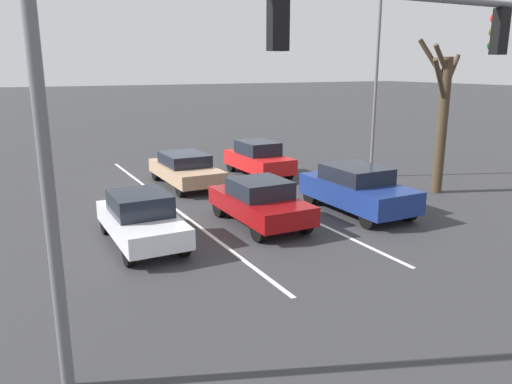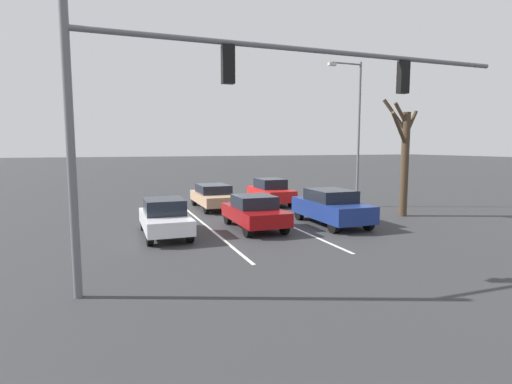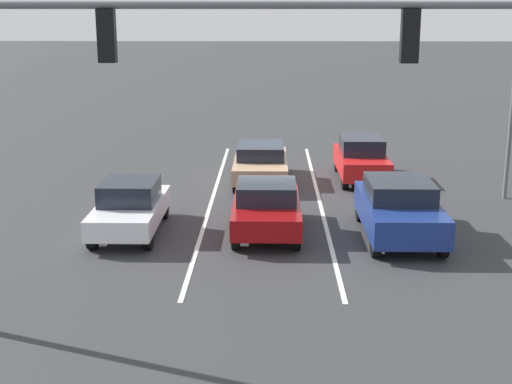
% 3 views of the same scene
% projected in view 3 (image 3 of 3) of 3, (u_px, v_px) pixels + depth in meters
% --- Properties ---
extents(ground_plane, '(240.00, 240.00, 0.00)m').
position_uv_depth(ground_plane, '(266.00, 180.00, 26.28)').
color(ground_plane, '#333335').
extents(lane_stripe_left_divider, '(0.12, 17.45, 0.01)m').
position_uv_depth(lane_stripe_left_divider, '(319.00, 199.00, 23.61)').
color(lane_stripe_left_divider, silver).
rests_on(lane_stripe_left_divider, ground_plane).
extents(lane_stripe_center_divider, '(0.12, 17.45, 0.01)m').
position_uv_depth(lane_stripe_center_divider, '(213.00, 198.00, 23.68)').
color(lane_stripe_center_divider, silver).
rests_on(lane_stripe_center_divider, ground_plane).
extents(car_white_rightlane_front, '(1.71, 4.02, 1.49)m').
position_uv_depth(car_white_rightlane_front, '(130.00, 207.00, 19.88)').
color(car_white_rightlane_front, silver).
rests_on(car_white_rightlane_front, ground_plane).
extents(car_navy_leftlane_front, '(1.95, 4.36, 1.60)m').
position_uv_depth(car_navy_leftlane_front, '(399.00, 208.00, 19.45)').
color(car_navy_leftlane_front, navy).
rests_on(car_navy_leftlane_front, ground_plane).
extents(car_maroon_midlane_front, '(1.84, 4.03, 1.46)m').
position_uv_depth(car_maroon_midlane_front, '(266.00, 207.00, 19.84)').
color(car_maroon_midlane_front, maroon).
rests_on(car_maroon_midlane_front, ground_plane).
extents(car_tan_midlane_second, '(1.89, 4.44, 1.38)m').
position_uv_depth(car_tan_midlane_second, '(261.00, 162.00, 25.83)').
color(car_tan_midlane_second, tan).
rests_on(car_tan_midlane_second, ground_plane).
extents(car_red_leftlane_second, '(1.70, 4.03, 1.58)m').
position_uv_depth(car_red_leftlane_second, '(361.00, 158.00, 26.12)').
color(car_red_leftlane_second, red).
rests_on(car_red_leftlane_second, ground_plane).
extents(traffic_signal_gantry, '(12.64, 0.37, 6.74)m').
position_uv_depth(traffic_signal_gantry, '(118.00, 74.00, 13.06)').
color(traffic_signal_gantry, slate).
rests_on(traffic_signal_gantry, ground_plane).
extents(street_lamp_left_shoulder, '(2.16, 0.24, 8.35)m').
position_uv_depth(street_lamp_left_shoulder, '(510.00, 51.00, 22.50)').
color(street_lamp_left_shoulder, slate).
rests_on(street_lamp_left_shoulder, ground_plane).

